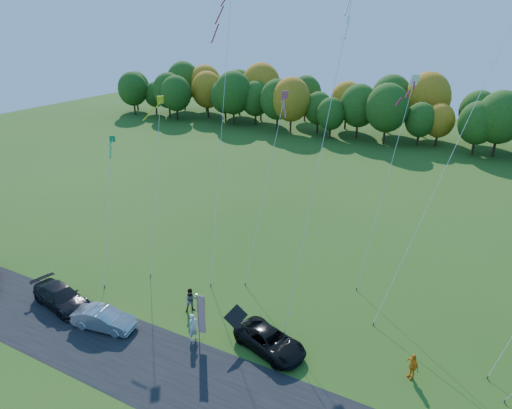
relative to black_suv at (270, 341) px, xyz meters
The scene contains 17 objects.
ground 4.04m from the black_suv, behind, with size 160.00×160.00×0.00m, color #264C14.
asphalt_strip 6.02m from the black_suv, 131.31° to the right, with size 90.00×6.00×0.01m, color black.
tree_line 54.65m from the black_suv, 94.15° to the left, with size 116.00×12.00×10.00m, color #1E4711, non-canonical shape.
black_suv is the anchor object (origin of this frame).
silver_sedan 11.14m from the black_suv, 162.91° to the right, with size 1.49×4.28×1.41m, color #B7B7BC.
dark_truck_a 15.47m from the black_suv, 169.26° to the right, with size 2.09×5.13×1.49m, color black.
person_tailgate_a 4.94m from the black_suv, 163.02° to the right, with size 0.69×0.45×1.90m, color silver.
person_tailgate_b 6.74m from the black_suv, behind, with size 0.86×0.67×1.78m, color gray.
person_east 8.35m from the black_suv, 12.01° to the left, with size 0.96×0.40×1.64m, color orange.
feather_flag 4.59m from the black_suv, 160.17° to the right, with size 0.47×0.18×3.61m.
kite_delta_blue 17.37m from the black_suv, 133.38° to the left, with size 6.09×12.65×23.02m.
kite_parafoil_orange 19.22m from the black_suv, 54.94° to the left, with size 8.34×13.25×27.14m.
kite_delta_red 13.36m from the black_suv, 83.84° to the left, with size 2.65×9.19×23.18m.
kite_diamond_yellow 15.63m from the black_suv, 156.36° to the left, with size 2.51×5.74×13.67m.
kite_diamond_green 16.87m from the black_suv, 168.66° to the left, with size 3.88×6.36×10.52m.
kite_diamond_white 14.38m from the black_suv, 74.23° to the left, with size 1.99×6.65×15.73m.
kite_diamond_pink 12.67m from the black_suv, 118.40° to the left, with size 1.13×7.37×14.17m.
Camera 1 is at (13.98, -19.94, 19.17)m, focal length 32.00 mm.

